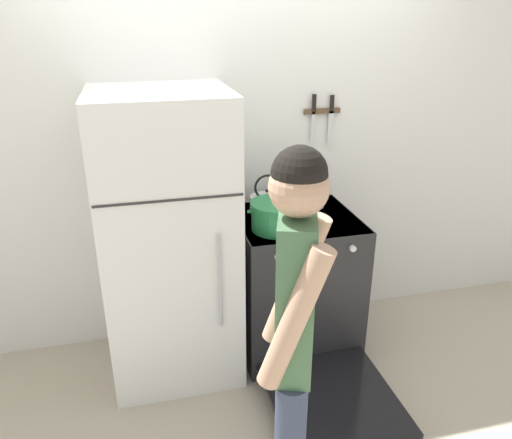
# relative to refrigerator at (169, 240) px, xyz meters

# --- Properties ---
(ground_plane) EXTENTS (14.00, 14.00, 0.00)m
(ground_plane) POSITION_rel_refrigerator_xyz_m (0.48, 0.35, -0.85)
(ground_plane) COLOR #B2A893
(wall_back) EXTENTS (10.00, 0.06, 2.55)m
(wall_back) POSITION_rel_refrigerator_xyz_m (0.48, 0.38, 0.43)
(wall_back) COLOR silver
(wall_back) RESTS_ON ground_plane
(refrigerator) EXTENTS (0.74, 0.72, 1.70)m
(refrigerator) POSITION_rel_refrigerator_xyz_m (0.00, 0.00, 0.00)
(refrigerator) COLOR white
(refrigerator) RESTS_ON ground_plane
(stove_range) EXTENTS (0.73, 1.39, 0.90)m
(stove_range) POSITION_rel_refrigerator_xyz_m (0.78, -0.02, -0.40)
(stove_range) COLOR #232326
(stove_range) RESTS_ON ground_plane
(dutch_oven_pot) EXTENTS (0.35, 0.31, 0.19)m
(dutch_oven_pot) POSITION_rel_refrigerator_xyz_m (0.61, -0.12, 0.14)
(dutch_oven_pot) COLOR #237A42
(dutch_oven_pot) RESTS_ON stove_range
(tea_kettle) EXTENTS (0.26, 0.21, 0.25)m
(tea_kettle) POSITION_rel_refrigerator_xyz_m (0.63, 0.15, 0.13)
(tea_kettle) COLOR silver
(tea_kettle) RESTS_ON stove_range
(utensil_jar) EXTENTS (0.09, 0.09, 0.25)m
(utensil_jar) POSITION_rel_refrigerator_xyz_m (0.96, 0.16, 0.12)
(utensil_jar) COLOR silver
(utensil_jar) RESTS_ON stove_range
(person) EXTENTS (0.35, 0.40, 1.69)m
(person) POSITION_rel_refrigerator_xyz_m (0.35, -1.21, 0.11)
(person) COLOR #38425B
(person) RESTS_ON ground_plane
(wall_knife_strip) EXTENTS (0.24, 0.03, 0.34)m
(wall_knife_strip) POSITION_rel_refrigerator_xyz_m (1.03, 0.33, 0.63)
(wall_knife_strip) COLOR brown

